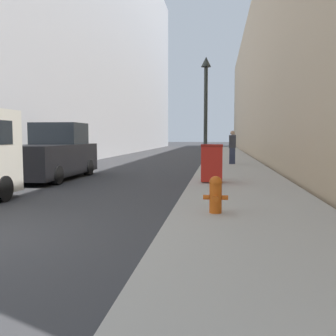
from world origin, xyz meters
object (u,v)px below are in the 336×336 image
at_px(fire_hydrant, 216,194).
at_px(lamppost, 206,103).
at_px(pedestrian_on_sidewalk, 232,147).
at_px(trash_bin, 212,163).
at_px(pickup_truck, 52,155).

bearing_deg(fire_hydrant, lamppost, 93.13).
bearing_deg(pedestrian_on_sidewalk, trash_bin, -96.59).
bearing_deg(pickup_truck, pedestrian_on_sidewalk, 44.38).
xyz_separation_m(pickup_truck, pedestrian_on_sidewalk, (6.93, 6.78, 0.13)).
height_order(fire_hydrant, pedestrian_on_sidewalk, pedestrian_on_sidewalk).
bearing_deg(lamppost, trash_bin, -85.63).
height_order(lamppost, pedestrian_on_sidewalk, lamppost).
distance_m(trash_bin, pedestrian_on_sidewalk, 8.17).
height_order(lamppost, pickup_truck, lamppost).
xyz_separation_m(fire_hydrant, trash_bin, (-0.16, 4.86, 0.25)).
bearing_deg(pedestrian_on_sidewalk, lamppost, -112.66).
relative_size(trash_bin, pickup_truck, 0.25).
relative_size(trash_bin, lamppost, 0.24).
relative_size(pickup_truck, pedestrian_on_sidewalk, 2.79).
xyz_separation_m(fire_hydrant, pickup_truck, (-6.15, 6.19, 0.39)).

